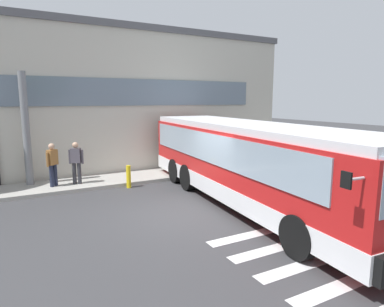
{
  "coord_description": "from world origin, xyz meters",
  "views": [
    {
      "loc": [
        -4.11,
        -8.76,
        3.45
      ],
      "look_at": [
        1.57,
        1.76,
        1.5
      ],
      "focal_mm": 30.75,
      "sensor_mm": 36.0,
      "label": 1
    }
  ],
  "objects_px": {
    "bus_main_foreground": "(249,165)",
    "passenger_near_column": "(53,163)",
    "safety_bollard_yellow": "(129,177)",
    "passenger_by_doorway": "(76,161)",
    "entry_support_column": "(26,129)"
  },
  "relations": [
    {
      "from": "bus_main_foreground",
      "to": "passenger_near_column",
      "type": "relative_size",
      "value": 7.04
    },
    {
      "from": "entry_support_column",
      "to": "passenger_by_doorway",
      "type": "relative_size",
      "value": 2.62
    },
    {
      "from": "bus_main_foreground",
      "to": "passenger_near_column",
      "type": "xyz_separation_m",
      "value": [
        -5.56,
        4.92,
        -0.26
      ]
    },
    {
      "from": "safety_bollard_yellow",
      "to": "bus_main_foreground",
      "type": "bearing_deg",
      "value": -53.01
    },
    {
      "from": "passenger_by_doorway",
      "to": "passenger_near_column",
      "type": "bearing_deg",
      "value": 177.88
    },
    {
      "from": "entry_support_column",
      "to": "safety_bollard_yellow",
      "type": "height_order",
      "value": "entry_support_column"
    },
    {
      "from": "passenger_near_column",
      "to": "passenger_by_doorway",
      "type": "relative_size",
      "value": 1.0
    },
    {
      "from": "safety_bollard_yellow",
      "to": "passenger_by_doorway",
      "type": "bearing_deg",
      "value": 150.07
    },
    {
      "from": "entry_support_column",
      "to": "bus_main_foreground",
      "type": "relative_size",
      "value": 0.37
    },
    {
      "from": "bus_main_foreground",
      "to": "passenger_by_doorway",
      "type": "relative_size",
      "value": 7.04
    },
    {
      "from": "passenger_by_doorway",
      "to": "safety_bollard_yellow",
      "type": "bearing_deg",
      "value": -29.93
    },
    {
      "from": "entry_support_column",
      "to": "bus_main_foreground",
      "type": "height_order",
      "value": "entry_support_column"
    },
    {
      "from": "passenger_near_column",
      "to": "entry_support_column",
      "type": "bearing_deg",
      "value": 137.27
    },
    {
      "from": "safety_bollard_yellow",
      "to": "passenger_near_column",
      "type": "bearing_deg",
      "value": 158.17
    },
    {
      "from": "passenger_by_doorway",
      "to": "safety_bollard_yellow",
      "type": "xyz_separation_m",
      "value": [
        1.79,
        -1.03,
        -0.63
      ]
    }
  ]
}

